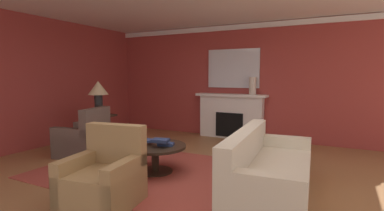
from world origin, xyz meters
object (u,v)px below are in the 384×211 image
(armchair_near_window, at_px, (84,140))
(coffee_table, at_px, (155,152))
(fireplace, at_px, (231,117))
(table_lamp, at_px, (98,91))
(sofa, at_px, (268,174))
(mantel_mirror, at_px, (233,69))
(side_table, at_px, (99,128))
(armchair_facing_fireplace, at_px, (104,180))
(vase_mantel_right, at_px, (253,86))
(vase_on_side_table, at_px, (100,111))

(armchair_near_window, relative_size, coffee_table, 0.95)
(fireplace, height_order, table_lamp, table_lamp)
(fireplace, distance_m, sofa, 3.61)
(mantel_mirror, bearing_deg, side_table, -135.68)
(armchair_facing_fireplace, height_order, side_table, armchair_facing_fireplace)
(mantel_mirror, distance_m, table_lamp, 3.28)
(armchair_facing_fireplace, xyz_separation_m, vase_mantel_right, (0.62, 4.31, 1.02))
(coffee_table, distance_m, vase_mantel_right, 3.27)
(armchair_near_window, bearing_deg, mantel_mirror, 56.04)
(mantel_mirror, relative_size, side_table, 1.91)
(table_lamp, height_order, vase_on_side_table, table_lamp)
(mantel_mirror, height_order, coffee_table, mantel_mirror)
(armchair_near_window, height_order, armchair_facing_fireplace, same)
(sofa, relative_size, table_lamp, 2.88)
(vase_on_side_table, bearing_deg, table_lamp, 141.34)
(armchair_near_window, distance_m, table_lamp, 1.21)
(coffee_table, bearing_deg, vase_mantel_right, 76.19)
(mantel_mirror, bearing_deg, sofa, -63.72)
(fireplace, bearing_deg, armchair_near_window, -125.06)
(armchair_facing_fireplace, xyz_separation_m, vase_on_side_table, (-2.10, 2.10, 0.51))
(mantel_mirror, xyz_separation_m, coffee_table, (-0.19, -3.20, -1.41))
(side_table, bearing_deg, armchair_near_window, -67.37)
(fireplace, relative_size, vase_mantel_right, 4.26)
(fireplace, distance_m, mantel_mirror, 1.22)
(armchair_near_window, distance_m, vase_on_side_table, 0.81)
(vase_mantel_right, bearing_deg, armchair_facing_fireplace, -98.16)
(coffee_table, height_order, vase_mantel_right, vase_mantel_right)
(fireplace, height_order, vase_mantel_right, vase_mantel_right)
(mantel_mirror, bearing_deg, armchair_near_window, -123.96)
(vase_on_side_table, bearing_deg, sofa, -13.94)
(armchair_near_window, xyz_separation_m, table_lamp, (-0.30, 0.73, 0.92))
(sofa, bearing_deg, side_table, 164.94)
(armchair_near_window, distance_m, vase_mantel_right, 3.95)
(coffee_table, xyz_separation_m, vase_on_side_table, (-1.97, 0.81, 0.48))
(side_table, xyz_separation_m, vase_mantel_right, (2.87, 2.09, 0.92))
(mantel_mirror, bearing_deg, fireplace, -90.00)
(coffee_table, bearing_deg, mantel_mirror, 86.51)
(vase_mantel_right, relative_size, vase_on_side_table, 1.83)
(armchair_near_window, height_order, side_table, armchair_near_window)
(armchair_facing_fireplace, xyz_separation_m, coffee_table, (-0.13, 1.28, 0.03))
(mantel_mirror, xyz_separation_m, armchair_facing_fireplace, (-0.07, -4.48, -1.44))
(armchair_facing_fireplace, xyz_separation_m, table_lamp, (-2.25, 2.22, 0.92))
(fireplace, relative_size, side_table, 2.57)
(armchair_near_window, height_order, vase_on_side_table, armchair_near_window)
(mantel_mirror, bearing_deg, vase_mantel_right, -17.18)
(vase_mantel_right, bearing_deg, table_lamp, -143.87)
(armchair_facing_fireplace, bearing_deg, mantel_mirror, 89.12)
(fireplace, xyz_separation_m, side_table, (-2.32, -2.14, -0.13))
(armchair_facing_fireplace, bearing_deg, coffee_table, 95.63)
(coffee_table, distance_m, side_table, 2.32)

